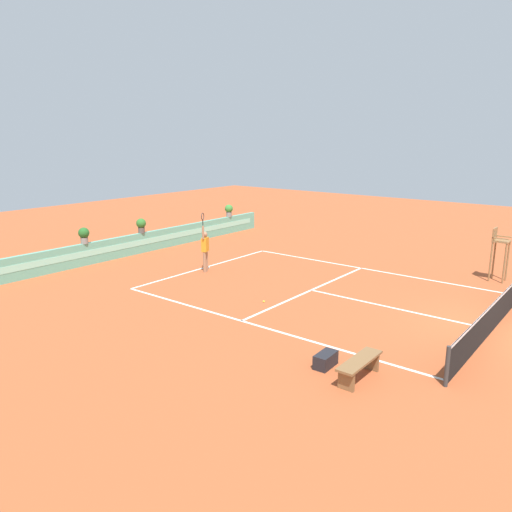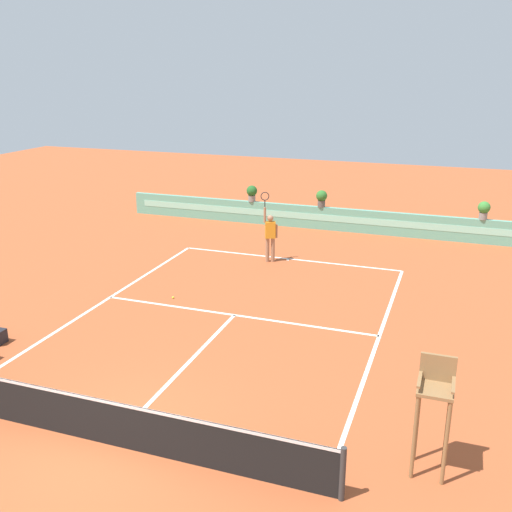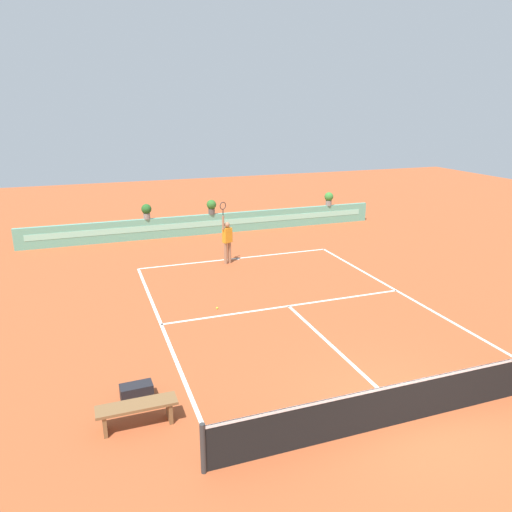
{
  "view_description": "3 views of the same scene",
  "coord_description": "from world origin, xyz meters",
  "px_view_note": "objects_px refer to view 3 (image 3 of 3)",
  "views": [
    {
      "loc": [
        -15.34,
        -3.02,
        5.62
      ],
      "look_at": [
        -0.22,
        8.89,
        1.0
      ],
      "focal_mm": 34.76,
      "sensor_mm": 36.0,
      "label": 1
    },
    {
      "loc": [
        5.73,
        -7.91,
        6.75
      ],
      "look_at": [
        -0.22,
        8.89,
        1.0
      ],
      "focal_mm": 41.08,
      "sensor_mm": 36.0,
      "label": 2
    },
    {
      "loc": [
        -5.97,
        -7.03,
        6.19
      ],
      "look_at": [
        -0.22,
        8.89,
        1.0
      ],
      "focal_mm": 34.4,
      "sensor_mm": 36.0,
      "label": 3
    }
  ],
  "objects_px": {
    "bench_courtside": "(137,410)",
    "tennis_ball_near_baseline": "(217,308)",
    "gear_bag": "(137,392)",
    "potted_plant_left": "(146,210)",
    "potted_plant_centre": "(211,206)",
    "tennis_player": "(227,239)",
    "potted_plant_far_right": "(329,198)"
  },
  "relations": [
    {
      "from": "gear_bag",
      "to": "potted_plant_left",
      "type": "distance_m",
      "value": 13.91
    },
    {
      "from": "tennis_player",
      "to": "tennis_ball_near_baseline",
      "type": "height_order",
      "value": "tennis_player"
    },
    {
      "from": "potted_plant_centre",
      "to": "potted_plant_left",
      "type": "height_order",
      "value": "same"
    },
    {
      "from": "gear_bag",
      "to": "potted_plant_centre",
      "type": "distance_m",
      "value": 14.75
    },
    {
      "from": "bench_courtside",
      "to": "potted_plant_left",
      "type": "distance_m",
      "value": 14.86
    },
    {
      "from": "bench_courtside",
      "to": "potted_plant_left",
      "type": "bearing_deg",
      "value": 81.26
    },
    {
      "from": "tennis_player",
      "to": "potted_plant_far_right",
      "type": "relative_size",
      "value": 3.57
    },
    {
      "from": "potted_plant_left",
      "to": "potted_plant_far_right",
      "type": "height_order",
      "value": "same"
    },
    {
      "from": "bench_courtside",
      "to": "tennis_ball_near_baseline",
      "type": "bearing_deg",
      "value": 59.28
    },
    {
      "from": "tennis_ball_near_baseline",
      "to": "potted_plant_far_right",
      "type": "relative_size",
      "value": 0.09
    },
    {
      "from": "bench_courtside",
      "to": "potted_plant_centre",
      "type": "relative_size",
      "value": 2.21
    },
    {
      "from": "potted_plant_left",
      "to": "tennis_player",
      "type": "bearing_deg",
      "value": -63.38
    },
    {
      "from": "tennis_player",
      "to": "tennis_ball_near_baseline",
      "type": "xyz_separation_m",
      "value": [
        -1.67,
        -4.42,
        -1.02
      ]
    },
    {
      "from": "gear_bag",
      "to": "bench_courtside",
      "type": "bearing_deg",
      "value": -95.49
    },
    {
      "from": "potted_plant_left",
      "to": "bench_courtside",
      "type": "bearing_deg",
      "value": -98.74
    },
    {
      "from": "tennis_player",
      "to": "potted_plant_left",
      "type": "distance_m",
      "value": 5.63
    },
    {
      "from": "bench_courtside",
      "to": "potted_plant_left",
      "type": "height_order",
      "value": "potted_plant_left"
    },
    {
      "from": "tennis_ball_near_baseline",
      "to": "potted_plant_far_right",
      "type": "height_order",
      "value": "potted_plant_far_right"
    },
    {
      "from": "gear_bag",
      "to": "potted_plant_left",
      "type": "height_order",
      "value": "potted_plant_left"
    },
    {
      "from": "gear_bag",
      "to": "potted_plant_far_right",
      "type": "relative_size",
      "value": 0.97
    },
    {
      "from": "bench_courtside",
      "to": "tennis_ball_near_baseline",
      "type": "height_order",
      "value": "bench_courtside"
    },
    {
      "from": "gear_bag",
      "to": "potted_plant_left",
      "type": "xyz_separation_m",
      "value": [
        2.16,
        13.68,
        1.23
      ]
    },
    {
      "from": "bench_courtside",
      "to": "gear_bag",
      "type": "bearing_deg",
      "value": 84.51
    },
    {
      "from": "bench_courtside",
      "to": "tennis_player",
      "type": "bearing_deg",
      "value": 63.65
    },
    {
      "from": "potted_plant_left",
      "to": "potted_plant_far_right",
      "type": "distance_m",
      "value": 9.77
    },
    {
      "from": "potted_plant_centre",
      "to": "bench_courtside",
      "type": "bearing_deg",
      "value": -110.42
    },
    {
      "from": "bench_courtside",
      "to": "potted_plant_left",
      "type": "xyz_separation_m",
      "value": [
        2.25,
        14.65,
        1.04
      ]
    },
    {
      "from": "gear_bag",
      "to": "potted_plant_left",
      "type": "relative_size",
      "value": 0.97
    },
    {
      "from": "tennis_player",
      "to": "potted_plant_far_right",
      "type": "height_order",
      "value": "tennis_player"
    },
    {
      "from": "tennis_player",
      "to": "tennis_ball_near_baseline",
      "type": "distance_m",
      "value": 4.83
    },
    {
      "from": "gear_bag",
      "to": "potted_plant_centre",
      "type": "relative_size",
      "value": 0.97
    },
    {
      "from": "tennis_ball_near_baseline",
      "to": "potted_plant_centre",
      "type": "xyz_separation_m",
      "value": [
        2.36,
        9.44,
        1.38
      ]
    }
  ]
}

